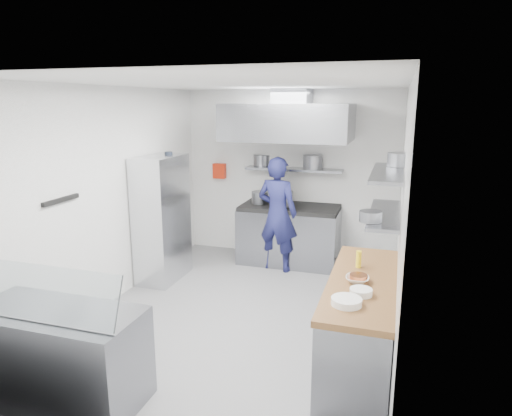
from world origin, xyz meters
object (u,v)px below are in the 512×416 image
(display_case, at_px, (59,356))
(chef, at_px, (277,214))
(wire_rack, at_px, (162,219))
(gas_range, at_px, (289,236))

(display_case, bearing_deg, chef, 75.08)
(wire_rack, height_order, display_case, wire_rack)
(chef, relative_size, display_case, 1.20)
(wire_rack, xyz_separation_m, display_case, (0.53, -2.85, -0.50))
(gas_range, relative_size, wire_rack, 0.86)
(chef, distance_m, wire_rack, 1.76)
(gas_range, relative_size, chef, 0.89)
(gas_range, height_order, wire_rack, wire_rack)
(chef, xyz_separation_m, display_case, (-0.99, -3.73, -0.47))
(chef, relative_size, wire_rack, 0.97)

